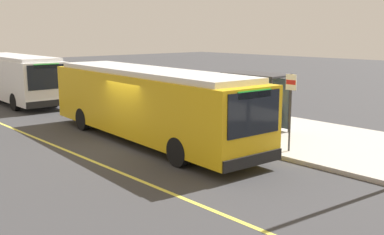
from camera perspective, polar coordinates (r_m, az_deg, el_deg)
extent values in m
plane|color=#38383A|center=(18.00, -7.74, -3.54)|extent=(120.00, 120.00, 0.00)
cube|color=#B7B2A8|center=(21.83, 5.37, -0.76)|extent=(44.00, 6.40, 0.15)
cube|color=#E0D64C|center=(16.90, -13.92, -4.69)|extent=(36.00, 0.14, 0.01)
cube|color=gold|center=(18.44, -5.70, 1.77)|extent=(12.09, 3.34, 2.40)
cube|color=silver|center=(18.28, -5.78, 5.80)|extent=(11.12, 3.02, 0.20)
cube|color=black|center=(13.76, 7.81, 0.49)|extent=(0.18, 2.17, 1.34)
cube|color=black|center=(19.11, -2.45, 3.00)|extent=(10.49, 0.74, 1.06)
cube|color=black|center=(19.32, -2.42, -0.73)|extent=(11.33, 0.78, 0.28)
cube|color=#26D83F|center=(13.66, 7.89, 2.91)|extent=(0.12, 1.40, 0.24)
cube|color=black|center=(14.08, 7.71, -5.34)|extent=(0.25, 2.50, 0.36)
cylinder|color=black|center=(16.45, 4.77, -3.04)|extent=(1.02, 0.35, 1.00)
cylinder|color=black|center=(15.02, -1.72, -4.34)|extent=(1.02, 0.35, 1.00)
cylinder|color=black|center=(22.23, -8.12, 0.50)|extent=(1.02, 0.35, 1.00)
cylinder|color=black|center=(21.19, -13.52, -0.19)|extent=(1.02, 0.35, 1.00)
cube|color=white|center=(30.69, -21.34, 4.66)|extent=(10.19, 2.87, 2.40)
cube|color=silver|center=(30.60, -21.50, 7.07)|extent=(9.38, 2.59, 0.20)
cube|color=black|center=(25.92, -17.71, 4.86)|extent=(0.11, 2.17, 1.34)
cube|color=black|center=(31.11, -19.12, 5.40)|extent=(8.90, 0.32, 1.06)
cube|color=#197259|center=(31.24, -18.97, 3.09)|extent=(9.61, 0.33, 0.28)
cube|color=#26D83F|center=(25.87, -17.78, 6.15)|extent=(0.07, 1.40, 0.24)
cube|color=black|center=(26.09, -17.51, 1.68)|extent=(0.16, 2.50, 0.36)
cylinder|color=black|center=(28.32, -16.90, 2.33)|extent=(1.01, 0.31, 1.00)
cylinder|color=black|center=(27.50, -21.31, 1.83)|extent=(1.01, 0.31, 1.00)
cylinder|color=black|center=(34.03, -21.06, 3.42)|extent=(1.01, 0.31, 1.00)
cylinder|color=#333338|center=(19.79, 12.18, 1.60)|extent=(0.10, 0.10, 2.40)
cylinder|color=#333338|center=(18.76, 9.85, 1.20)|extent=(0.10, 0.10, 2.40)
cylinder|color=#333338|center=(21.39, 6.54, 2.45)|extent=(0.10, 0.10, 2.40)
cylinder|color=#333338|center=(20.45, 4.12, 2.11)|extent=(0.10, 0.10, 2.40)
cube|color=#333338|center=(19.92, 8.18, 5.39)|extent=(2.90, 1.60, 0.08)
cube|color=#4C606B|center=(20.56, 9.25, 2.04)|extent=(2.47, 0.04, 2.16)
cube|color=navy|center=(20.92, 5.36, 2.15)|extent=(0.06, 1.11, 1.82)
cube|color=brown|center=(20.20, 8.75, -0.26)|extent=(1.60, 0.44, 0.06)
cube|color=brown|center=(20.33, 9.21, 0.61)|extent=(1.60, 0.05, 0.44)
cube|color=#333338|center=(20.70, 7.20, -0.59)|extent=(0.08, 0.40, 0.45)
cube|color=#333338|center=(19.81, 10.34, -1.19)|extent=(0.08, 0.40, 0.45)
cylinder|color=#333338|center=(16.58, 12.22, 0.57)|extent=(0.07, 0.07, 2.80)
cube|color=white|center=(16.41, 12.33, 4.35)|extent=(0.44, 0.03, 0.56)
cube|color=red|center=(16.40, 12.30, 4.34)|extent=(0.40, 0.01, 0.16)
cylinder|color=#282D47|center=(19.41, 7.44, -0.75)|extent=(0.14, 0.14, 0.85)
cylinder|color=#282D47|center=(19.27, 7.09, -0.82)|extent=(0.14, 0.14, 0.85)
cube|color=red|center=(19.21, 7.32, 1.37)|extent=(0.24, 0.40, 0.62)
sphere|color=tan|center=(19.14, 7.35, 2.61)|extent=(0.22, 0.22, 0.22)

